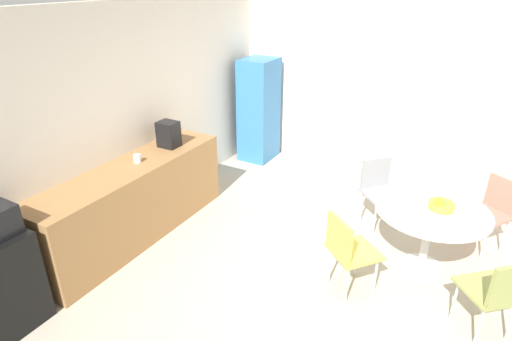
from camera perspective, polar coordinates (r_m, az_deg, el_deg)
ground_plane at (r=4.37m, az=13.92°, el=-16.47°), size 6.00×6.00×0.00m
wall_back at (r=5.14m, az=-18.28°, el=6.33°), size 6.00×0.10×2.60m
wall_side_right at (r=6.47m, az=22.93°, el=9.32°), size 0.10×6.00×2.60m
counter_block at (r=5.09m, az=-16.11°, el=-4.05°), size 2.54×0.60×0.90m
locker_cabinet at (r=6.93m, az=0.38°, el=8.17°), size 0.60×0.50×1.65m
round_table at (r=4.62m, az=22.51°, el=-6.23°), size 1.11×1.11×0.72m
chair_yellow at (r=4.10m, az=12.14°, el=-10.01°), size 0.59×0.59×0.83m
chair_olive at (r=4.06m, az=30.06°, el=-13.78°), size 0.59×0.59×0.83m
chair_coral at (r=5.36m, az=29.56°, el=-4.15°), size 0.59×0.59×0.83m
chair_gray at (r=5.33m, az=16.25°, el=-1.80°), size 0.59×0.59×0.83m
fruit_bowl at (r=4.57m, az=23.77°, el=-4.27°), size 0.25×0.25×0.11m
mug_white at (r=4.95m, az=-15.76°, el=1.60°), size 0.13×0.08×0.09m
coffee_maker at (r=5.29m, az=-11.75°, el=4.83°), size 0.20×0.24×0.32m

